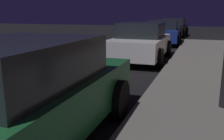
{
  "coord_description": "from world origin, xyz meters",
  "views": [
    {
      "loc": [
        5.03,
        1.17,
        1.73
      ],
      "look_at": [
        4.18,
        3.48,
        1.17
      ],
      "focal_mm": 39.29,
      "sensor_mm": 36.0,
      "label": 1
    }
  ],
  "objects_px": {
    "car_green": "(20,94)",
    "car_white": "(141,42)",
    "car_blue": "(163,32)",
    "car_black": "(174,27)"
  },
  "relations": [
    {
      "from": "car_green",
      "to": "car_white",
      "type": "distance_m",
      "value": 6.79
    },
    {
      "from": "car_white",
      "to": "car_blue",
      "type": "distance_m",
      "value": 5.69
    },
    {
      "from": "car_white",
      "to": "car_blue",
      "type": "bearing_deg",
      "value": 89.98
    },
    {
      "from": "car_green",
      "to": "car_blue",
      "type": "bearing_deg",
      "value": 89.99
    },
    {
      "from": "car_green",
      "to": "car_white",
      "type": "bearing_deg",
      "value": 90.0
    },
    {
      "from": "car_green",
      "to": "car_blue",
      "type": "xyz_separation_m",
      "value": [
        0.0,
        12.47,
        -0.01
      ]
    },
    {
      "from": "car_green",
      "to": "car_black",
      "type": "xyz_separation_m",
      "value": [
        -0.0,
        18.1,
        -0.01
      ]
    },
    {
      "from": "car_green",
      "to": "car_blue",
      "type": "relative_size",
      "value": 0.95
    },
    {
      "from": "car_white",
      "to": "car_black",
      "type": "xyz_separation_m",
      "value": [
        -0.0,
        11.31,
        0.01
      ]
    },
    {
      "from": "car_green",
      "to": "car_black",
      "type": "bearing_deg",
      "value": 90.0
    }
  ]
}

